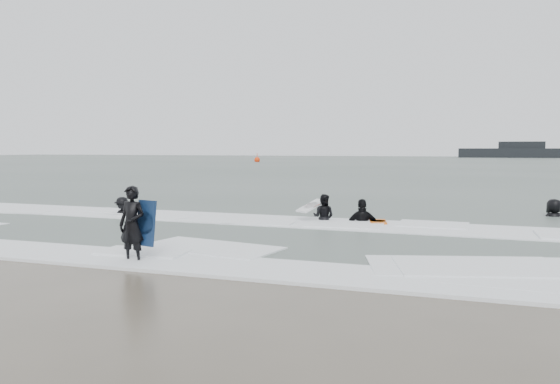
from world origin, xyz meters
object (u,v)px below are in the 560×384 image
(surfer_wading, at_px, (323,223))
(buoy, at_px, (257,160))
(surfer_right_near, at_px, (363,224))
(surfer_right_far, at_px, (554,218))
(surfer_centre, at_px, (133,263))
(vessel_horizon, at_px, (521,152))
(surfer_breaker, at_px, (123,216))

(surfer_wading, distance_m, buoy, 79.26)
(surfer_wading, height_order, buoy, buoy)
(surfer_right_near, height_order, surfer_right_far, surfer_right_near)
(surfer_wading, bearing_deg, surfer_right_near, -171.23)
(surfer_centre, height_order, vessel_horizon, vessel_horizon)
(surfer_right_near, xyz_separation_m, buoy, (-33.81, 72.13, 0.42))
(surfer_breaker, distance_m, vessel_horizon, 139.35)
(vessel_horizon, bearing_deg, surfer_breaker, -98.89)
(buoy, bearing_deg, surfer_centre, -69.07)
(buoy, bearing_deg, surfer_right_near, -64.89)
(surfer_centre, height_order, surfer_right_near, surfer_right_near)
(surfer_centre, height_order, surfer_breaker, surfer_centre)
(surfer_breaker, bearing_deg, vessel_horizon, 72.95)
(surfer_right_far, distance_m, vessel_horizon, 133.09)
(surfer_right_near, xyz_separation_m, vessel_horizon, (13.03, 136.80, 1.55))
(surfer_wading, xyz_separation_m, surfer_right_far, (7.18, 4.05, 0.00))
(surfer_wading, bearing_deg, surfer_right_far, -148.24)
(surfer_right_near, xyz_separation_m, surfer_right_far, (5.92, 3.91, 0.00))
(surfer_right_near, bearing_deg, buoy, -84.75)
(surfer_right_far, distance_m, buoy, 78.95)
(surfer_centre, distance_m, surfer_right_near, 8.25)
(surfer_breaker, relative_size, vessel_horizon, 0.05)
(surfer_wading, relative_size, surfer_right_far, 0.82)
(surfer_right_near, relative_size, vessel_horizon, 0.06)
(surfer_wading, xyz_separation_m, vessel_horizon, (14.28, 136.94, 1.55))
(surfer_breaker, distance_m, buoy, 77.26)
(surfer_right_far, xyz_separation_m, buoy, (-39.73, 68.22, 0.42))
(surfer_wading, relative_size, vessel_horizon, 0.05)
(buoy, bearing_deg, surfer_breaker, -70.88)
(buoy, relative_size, vessel_horizon, 0.05)
(surfer_centre, relative_size, surfer_right_near, 0.84)
(surfer_right_near, distance_m, buoy, 79.66)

